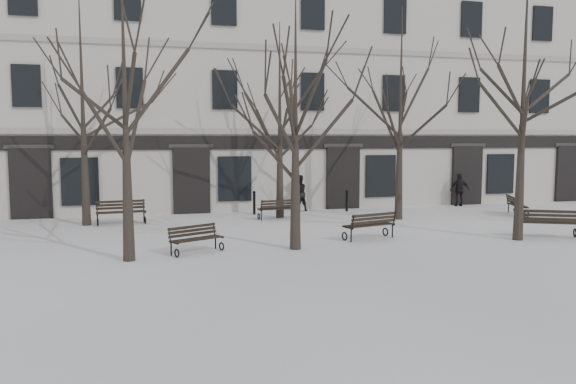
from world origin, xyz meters
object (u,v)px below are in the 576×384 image
object	(u,v)px
bench_0	(196,238)
bench_2	(548,222)
tree_1	(296,93)
tree_0	(124,79)
tree_2	(525,66)
bench_3	(121,211)
bench_4	(279,208)
bench_1	(370,225)
bench_5	(516,205)

from	to	relation	value
bench_0	bench_2	size ratio (longest dim) A/B	0.81
tree_1	bench_0	xyz separation A→B (m)	(-2.94, 0.19, -4.21)
tree_0	tree_2	bearing A→B (deg)	0.51
bench_3	bench_4	bearing A→B (deg)	-8.98
tree_1	bench_1	xyz separation A→B (m)	(2.79, 0.95, -4.15)
tree_1	bench_3	bearing A→B (deg)	129.79
tree_2	bench_3	bearing A→B (deg)	152.42
tree_0	tree_2	world-z (taller)	tree_2
tree_0	bench_5	world-z (taller)	tree_0
bench_1	bench_3	world-z (taller)	bench_3
bench_3	bench_1	bearing A→B (deg)	-40.21
tree_0	bench_4	bearing A→B (deg)	48.60
tree_2	bench_4	distance (m)	10.45
tree_0	bench_2	xyz separation A→B (m)	(13.43, 0.19, -4.33)
bench_2	bench_5	distance (m)	5.62
bench_1	tree_2	bearing A→B (deg)	148.88
bench_1	bench_3	xyz separation A→B (m)	(-8.06, 5.36, 0.01)
bench_1	bench_0	bearing A→B (deg)	-8.29
bench_2	bench_3	size ratio (longest dim) A/B	1.08
tree_2	bench_1	world-z (taller)	tree_2
tree_0	tree_1	size ratio (longest dim) A/B	1.05
bench_3	bench_5	bearing A→B (deg)	-11.80
bench_1	bench_2	size ratio (longest dim) A/B	0.93
tree_1	bench_5	world-z (taller)	tree_1
bench_4	bench_5	distance (m)	10.27
tree_2	bench_0	world-z (taller)	tree_2
bench_1	bench_5	xyz separation A→B (m)	(8.32, 3.86, -0.04)
bench_2	bench_4	bearing A→B (deg)	-13.68
tree_0	bench_1	size ratio (longest dim) A/B	4.13
bench_3	tree_2	bearing A→B (deg)	-34.13
bench_4	bench_0	bearing A→B (deg)	50.37
tree_1	tree_2	size ratio (longest dim) A/B	0.83
bench_1	bench_2	distance (m)	5.97
tree_2	bench_5	xyz separation A→B (m)	(3.68, 5.13, -5.13)
bench_4	tree_0	bearing A→B (deg)	42.38
bench_0	bench_1	size ratio (longest dim) A/B	0.87
tree_0	bench_2	world-z (taller)	tree_0
tree_0	tree_2	size ratio (longest dim) A/B	0.87
bench_3	bench_5	world-z (taller)	bench_3
tree_0	bench_4	size ratio (longest dim) A/B	4.51
tree_1	tree_2	bearing A→B (deg)	-2.43
bench_0	tree_2	bearing A→B (deg)	-29.59
bench_1	bench_5	distance (m)	9.17
tree_0	bench_0	size ratio (longest dim) A/B	4.74
bench_2	bench_4	xyz separation A→B (m)	(-7.71, 6.29, -0.08)
bench_0	bench_2	world-z (taller)	bench_2
bench_1	bench_5	bearing A→B (deg)	-170.97
bench_4	tree_2	bearing A→B (deg)	129.41
bench_3	bench_4	world-z (taller)	bench_3
bench_2	bench_4	distance (m)	9.95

